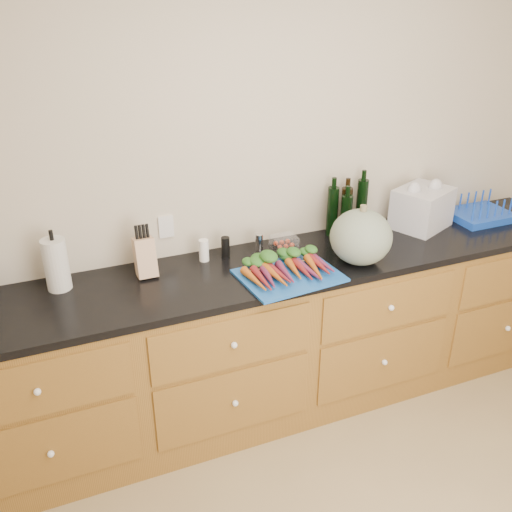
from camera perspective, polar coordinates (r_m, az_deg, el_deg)
name	(u,v)px	position (r m, az deg, el deg)	size (l,w,h in m)	color
wall_back	(267,179)	(3.21, 1.16, 7.72)	(4.10, 0.05, 2.60)	beige
cabinets	(289,337)	(3.32, 3.30, -8.04)	(3.60, 0.64, 0.90)	brown
countertop	(291,264)	(3.08, 3.49, -0.80)	(3.64, 0.62, 0.04)	black
cutting_board	(289,275)	(2.91, 3.34, -1.96)	(0.49, 0.37, 0.01)	#1954AB
carrots	(286,266)	(2.93, 3.00, -1.05)	(0.43, 0.32, 0.06)	#BF5B16
squash	(361,237)	(3.04, 10.45, 1.88)	(0.33, 0.33, 0.30)	slate
paper_towel	(56,265)	(2.91, -19.35, -0.81)	(0.12, 0.12, 0.26)	silver
knife_block	(145,257)	(2.94, -11.04, -0.10)	(0.10, 0.10, 0.20)	tan
grinder_salt	(204,250)	(3.06, -5.23, 0.56)	(0.05, 0.05, 0.12)	white
grinder_pepper	(225,247)	(3.09, -3.07, 0.90)	(0.05, 0.05, 0.11)	black
canister_chrome	(259,242)	(3.16, 0.31, 1.36)	(0.04, 0.04, 0.10)	silver
tomato_box	(284,242)	(3.21, 2.81, 1.43)	(0.14, 0.11, 0.06)	white
bottles	(347,211)	(3.39, 9.07, 4.51)	(0.26, 0.13, 0.31)	black
grocery_bag	(422,208)	(3.59, 16.27, 4.63)	(0.33, 0.26, 0.24)	silver
dish_rack	(480,213)	(3.86, 21.49, 4.02)	(0.37, 0.29, 0.15)	blue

